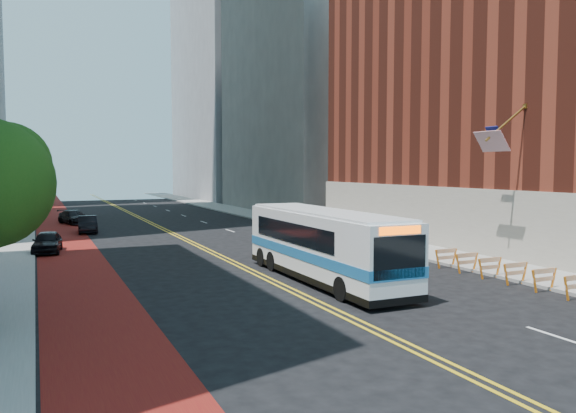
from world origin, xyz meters
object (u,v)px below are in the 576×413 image
Objects in this scene: car_a at (47,242)px; car_c at (74,217)px; car_b at (87,224)px; transit_bus at (322,244)px.

car_a reaches higher than car_c.
car_a is 0.96× the size of car_b.
transit_bus is at bearing -45.01° from car_a.
transit_bus is 18.59m from car_a.
car_b is at bearing 79.43° from car_a.
transit_bus is 2.72× the size of car_c.
car_c is at bearing 105.36° from transit_bus.
transit_bus is 3.03× the size of car_a.
car_c is at bearing 97.00° from car_b.
car_c is (2.62, 18.07, -0.03)m from car_a.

